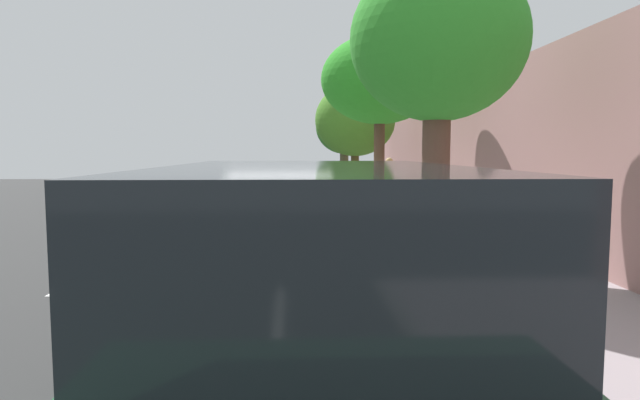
# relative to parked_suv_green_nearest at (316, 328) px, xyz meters

# --- Properties ---
(ground) EXTENTS (56.79, 56.79, 0.00)m
(ground) POSITION_rel_parked_suv_green_nearest_xyz_m (-0.57, 9.77, -1.03)
(ground) COLOR #2F2F2F
(sidewalk) EXTENTS (3.25, 35.50, 0.13)m
(sidewalk) POSITION_rel_parked_suv_green_nearest_xyz_m (2.89, 9.77, -0.96)
(sidewalk) COLOR #9D8E94
(sidewalk) RESTS_ON ground
(curb_edge) EXTENTS (0.16, 35.50, 0.13)m
(curb_edge) POSITION_rel_parked_suv_green_nearest_xyz_m (1.18, 9.77, -0.96)
(curb_edge) COLOR gray
(curb_edge) RESTS_ON ground
(lane_stripe_centre) EXTENTS (0.14, 35.80, 0.01)m
(lane_stripe_centre) POSITION_rel_parked_suv_green_nearest_xyz_m (-3.67, 9.92, -1.02)
(lane_stripe_centre) COLOR white
(lane_stripe_centre) RESTS_ON ground
(lane_stripe_bike_edge) EXTENTS (0.12, 35.50, 0.01)m
(lane_stripe_bike_edge) POSITION_rel_parked_suv_green_nearest_xyz_m (-0.29, 9.77, -1.02)
(lane_stripe_bike_edge) COLOR white
(lane_stripe_bike_edge) RESTS_ON ground
(building_facade) EXTENTS (0.50, 35.50, 4.05)m
(building_facade) POSITION_rel_parked_suv_green_nearest_xyz_m (4.76, 9.77, 1.00)
(building_facade) COLOR #966965
(building_facade) RESTS_ON ground
(parked_suv_green_nearest) EXTENTS (1.99, 4.71, 1.99)m
(parked_suv_green_nearest) POSITION_rel_parked_suv_green_nearest_xyz_m (0.00, 0.00, 0.00)
(parked_suv_green_nearest) COLOR #1E512D
(parked_suv_green_nearest) RESTS_ON ground
(parked_sedan_white_second) EXTENTS (2.02, 4.49, 1.52)m
(parked_sedan_white_second) POSITION_rel_parked_suv_green_nearest_xyz_m (-0.03, 9.91, -0.27)
(parked_sedan_white_second) COLOR white
(parked_sedan_white_second) RESTS_ON ground
(parked_sedan_dark_blue_mid) EXTENTS (1.91, 4.43, 1.52)m
(parked_sedan_dark_blue_mid) POSITION_rel_parked_suv_green_nearest_xyz_m (0.07, 20.01, -0.27)
(parked_sedan_dark_blue_mid) COLOR navy
(parked_sedan_dark_blue_mid) RESTS_ON ground
(bicycle_at_curb) EXTENTS (1.73, 0.46, 0.75)m
(bicycle_at_curb) POSITION_rel_parked_suv_green_nearest_xyz_m (0.72, 4.73, -0.66)
(bicycle_at_curb) COLOR black
(bicycle_at_curb) RESTS_ON ground
(cyclist_with_backpack) EXTENTS (0.42, 0.62, 1.63)m
(cyclist_with_backpack) POSITION_rel_parked_suv_green_nearest_xyz_m (0.95, 4.28, -0.04)
(cyclist_with_backpack) COLOR #C6B284
(cyclist_with_backpack) RESTS_ON ground
(street_tree_near_cyclist) EXTENTS (2.78, 2.78, 4.95)m
(street_tree_near_cyclist) POSITION_rel_parked_suv_green_nearest_xyz_m (2.09, 5.48, 2.72)
(street_tree_near_cyclist) COLOR brown
(street_tree_near_cyclist) RESTS_ON sidewalk
(street_tree_mid_block) EXTENTS (3.18, 3.18, 5.06)m
(street_tree_mid_block) POSITION_rel_parked_suv_green_nearest_xyz_m (2.09, 11.66, 2.95)
(street_tree_mid_block) COLOR brown
(street_tree_mid_block) RESTS_ON sidewalk
(street_tree_far_end) EXTENTS (3.12, 3.12, 4.57)m
(street_tree_far_end) POSITION_rel_parked_suv_green_nearest_xyz_m (2.09, 18.12, 2.25)
(street_tree_far_end) COLOR #4B411E
(street_tree_far_end) RESTS_ON sidewalk
(street_tree_corner) EXTENTS (2.75, 2.75, 4.42)m
(street_tree_corner) POSITION_rel_parked_suv_green_nearest_xyz_m (2.09, 23.22, 2.19)
(street_tree_corner) COLOR brown
(street_tree_corner) RESTS_ON sidewalk
(pedestrian_on_phone) EXTENTS (0.52, 0.41, 1.73)m
(pedestrian_on_phone) POSITION_rel_parked_suv_green_nearest_xyz_m (2.83, 14.49, 0.09)
(pedestrian_on_phone) COLOR black
(pedestrian_on_phone) RESTS_ON sidewalk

